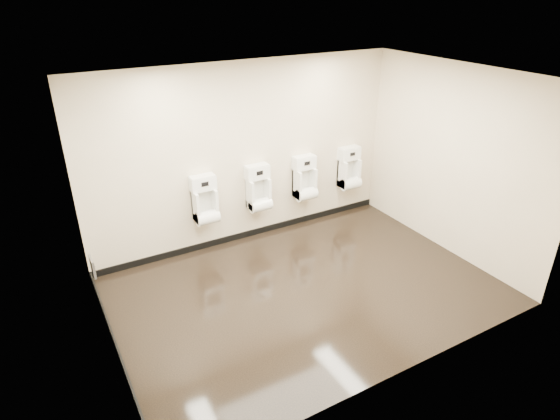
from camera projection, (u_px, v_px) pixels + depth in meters
The scene contains 14 objects.
ground at pixel (306, 290), 6.34m from camera, with size 5.00×3.50×0.00m, color black.
ceiling at pixel (313, 80), 5.11m from camera, with size 5.00×3.50×0.00m, color silver.
back_wall at pixel (247, 155), 7.09m from camera, with size 5.00×0.02×2.80m, color beige.
front_wall at pixel (411, 264), 4.36m from camera, with size 5.00×0.02×2.80m, color beige.
left_wall at pixel (96, 248), 4.62m from camera, with size 0.02×3.50×2.80m, color beige.
right_wall at pixel (453, 162), 6.83m from camera, with size 0.02×3.50×2.80m, color beige.
tile_overlay_left at pixel (97, 248), 4.62m from camera, with size 0.01×3.50×2.80m, color silver.
skirting_back at pixel (250, 233), 7.68m from camera, with size 5.00×0.02×0.10m, color black.
skirting_left at pixel (118, 352), 5.22m from camera, with size 0.02×3.50×0.10m, color black.
access_panel at pixel (93, 266), 5.96m from camera, with size 0.04×0.25×0.25m.
urinal_0 at pixel (205, 203), 6.91m from camera, with size 0.39×0.29×0.72m.
urinal_1 at pixel (259, 192), 7.30m from camera, with size 0.39×0.29×0.72m.
urinal_2 at pixel (305, 181), 7.68m from camera, with size 0.39×0.29×0.72m.
urinal_3 at pixel (349, 171), 8.09m from camera, with size 0.39×0.29×0.72m.
Camera 1 is at (-2.88, -4.37, 3.76)m, focal length 30.00 mm.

